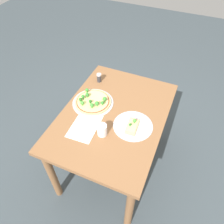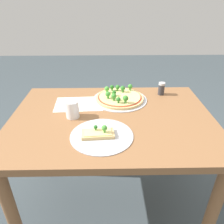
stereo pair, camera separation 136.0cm
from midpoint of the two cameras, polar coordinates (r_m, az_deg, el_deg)
The scene contains 7 objects.
ground_plane at distance 1.89m, azimuth -14.66°, elevation -17.22°, with size 8.00×8.00×0.00m, color #3D474C.
dining_table at distance 1.38m, azimuth -19.46°, elevation -5.62°, with size 1.09×0.79×0.73m.
pizza_tray_whole at distance 1.43m, azimuth -25.89°, elevation 1.68°, with size 0.34×0.34×0.07m.
pizza_tray_slice at distance 1.18m, azimuth -15.66°, elevation -7.12°, with size 0.30×0.30×0.06m.
drinking_cup at distance 1.19m, azimuth -27.12°, elevation -8.26°, with size 0.07×0.07×0.09m, color white.
condiment_shaker at distance 1.60m, azimuth -21.79°, elevation 9.52°, with size 0.04×0.04×0.08m.
paper_menu at distance 1.32m, azimuth -30.65°, elevation -6.43°, with size 0.28×0.19×0.00m, color white.
Camera 1 is at (-1.06, -0.44, 1.98)m, focal length 35.00 mm.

